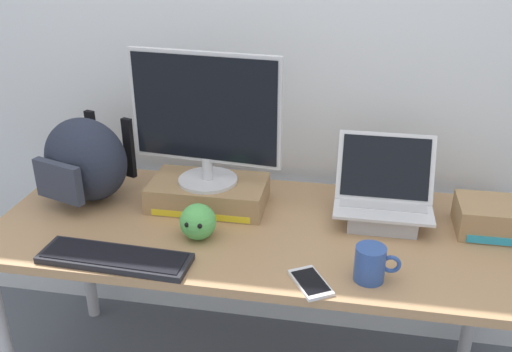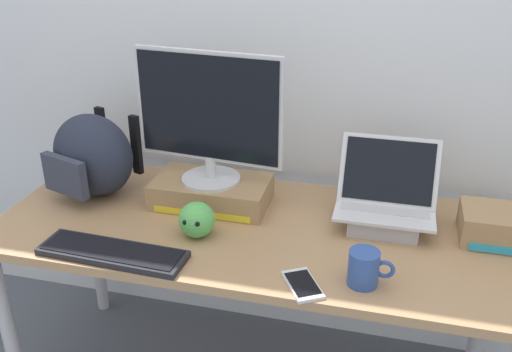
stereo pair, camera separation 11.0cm
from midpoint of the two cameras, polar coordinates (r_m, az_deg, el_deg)
back_wall at (r=2.08m, az=0.77°, el=15.53°), size 7.00×0.10×2.60m
desk at (r=1.89m, az=-1.68°, el=-6.93°), size 1.72×0.72×0.71m
toner_box_yellow at (r=1.97m, az=-6.47°, el=-1.77°), size 0.40×0.23×0.09m
desktop_monitor at (r=1.86m, az=-6.90°, el=5.90°), size 0.52×0.20×0.45m
open_laptop at (r=1.89m, az=11.14°, el=-2.92°), size 0.32×0.24×0.28m
external_keyboard at (r=1.73m, az=-15.98°, el=-8.07°), size 0.46×0.15×0.02m
messenger_backpack at (r=2.07m, az=-18.47°, el=1.53°), size 0.38×0.33×0.30m
coffee_mug at (r=1.59m, az=9.66°, el=-8.83°), size 0.13×0.09×0.10m
cell_phone at (r=1.58m, az=3.55°, el=-10.82°), size 0.14×0.16×0.01m
plush_toy at (r=1.77m, az=-7.72°, el=-4.67°), size 0.12×0.12×0.12m
toner_box_cyan at (r=1.94m, az=22.84°, el=-4.09°), size 0.32×0.18×0.10m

